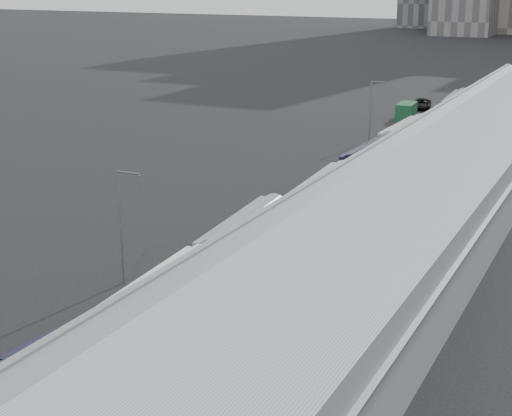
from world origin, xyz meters
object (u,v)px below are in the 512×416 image
Objects in this scene: bus_2 at (158,308)px; bus_3 at (246,243)px; street_lamp_far at (372,107)px; bus_6 at (405,140)px; bus_8 at (456,108)px; bus_1 at (6,408)px; suv at (422,104)px; bus_5 at (370,163)px; shipping_container at (406,111)px; street_lamp_near at (122,219)px; bus_4 at (323,200)px; bus_7 at (433,127)px.

bus_3 is at bearing 89.46° from bus_2.
bus_2 is at bearing -84.02° from street_lamp_far.
bus_8 is at bearing 90.35° from bus_6.
suv is at bearing 99.82° from bus_1.
bus_1 is at bearing -92.91° from bus_3.
bus_5 is 2.40× the size of shipping_container.
street_lamp_near is at bearing -97.68° from bus_5.
bus_6 is at bearing 90.48° from bus_5.
bus_4 is 1.08× the size of bus_5.
suv is (-0.75, 86.32, -4.10)m from street_lamp_near.
street_lamp_far reaches higher than bus_7.
street_lamp_far is (-6.85, -6.57, 3.30)m from bus_7.
suv is (-0.33, 10.66, -0.42)m from shipping_container.
bus_5 is 19.53m from street_lamp_far.
bus_5 is (-0.96, 16.71, -0.11)m from bus_4.
bus_3 is 71.80m from bus_8.
bus_3 is 13.84m from bus_4.
bus_2 is 1.01× the size of bus_5.
street_lamp_far reaches higher than bus_8.
bus_2 is at bearing -96.53° from suv.
bus_1 is 1.02× the size of bus_3.
bus_8 is (-0.48, 58.00, -0.02)m from bus_4.
bus_8 is at bearing 24.99° from shipping_container.
street_lamp_near is at bearing 114.94° from bus_1.
bus_2 is 81.62m from shipping_container.
bus_1 is 13.38m from bus_2.
street_lamp_near reaches higher than bus_7.
bus_1 reaches higher than shipping_container.
bus_2 is 57.24m from bus_6.
bus_7 is at bearing 86.20° from bus_2.
bus_1 is 26.87m from bus_3.
bus_2 reaches higher than suv.
bus_7 is 0.89× the size of bus_8.
bus_2 is 13.50m from bus_3.
bus_4 is at bearing 72.22° from street_lamp_near.
bus_3 is at bearing 97.36° from bus_1.
shipping_container is at bearing -153.73° from bus_8.
shipping_container is at bearing 90.32° from street_lamp_near.
bus_6 reaches higher than bus_3.
bus_1 is 105.62m from suv.
suv is at bearing 91.54° from street_lamp_far.
bus_7 is 10.05m from street_lamp_far.
bus_3 is 78.78m from suv.
bus_2 is 1.58× the size of street_lamp_far.
bus_3 is at bearing -89.63° from shipping_container.
street_lamp_far reaches higher than bus_6.
street_lamp_near is at bearing -94.61° from shipping_container.
bus_3 reaches higher than shipping_container.
bus_2 is at bearing -90.01° from shipping_container.
shipping_container is at bearing 106.22° from bus_6.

